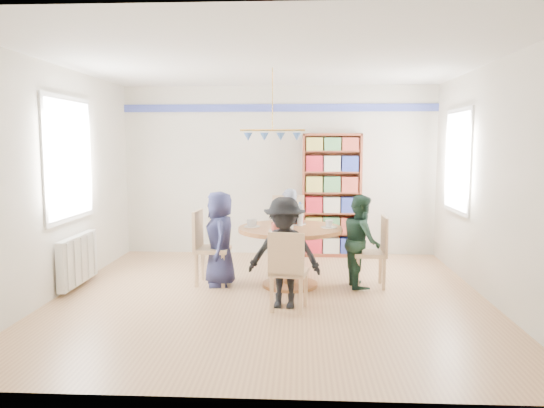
# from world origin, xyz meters

# --- Properties ---
(ground) EXTENTS (5.00, 5.00, 0.00)m
(ground) POSITION_xyz_m (0.00, 0.00, 0.00)
(ground) COLOR tan
(room_shell) EXTENTS (5.00, 5.00, 5.00)m
(room_shell) POSITION_xyz_m (-0.26, 0.87, 1.65)
(room_shell) COLOR white
(room_shell) RESTS_ON ground
(radiator) EXTENTS (0.12, 1.00, 0.60)m
(radiator) POSITION_xyz_m (-2.42, 0.30, 0.35)
(radiator) COLOR silver
(radiator) RESTS_ON ground
(dining_table) EXTENTS (1.30, 1.30, 0.75)m
(dining_table) POSITION_xyz_m (0.22, 0.49, 0.56)
(dining_table) COLOR #946030
(dining_table) RESTS_ON ground
(chair_left) EXTENTS (0.44, 0.44, 0.95)m
(chair_left) POSITION_xyz_m (-0.84, 0.54, 0.52)
(chair_left) COLOR #D7B284
(chair_left) RESTS_ON ground
(chair_right) EXTENTS (0.40, 0.40, 0.89)m
(chair_right) POSITION_xyz_m (1.29, 0.51, 0.49)
(chair_right) COLOR #D7B284
(chair_right) RESTS_ON ground
(chair_far) EXTENTS (0.48, 0.48, 1.04)m
(chair_far) POSITION_xyz_m (0.17, 1.49, 0.57)
(chair_far) COLOR #D7B284
(chair_far) RESTS_ON ground
(chair_near) EXTENTS (0.45, 0.45, 0.87)m
(chair_near) POSITION_xyz_m (0.22, -0.53, 0.48)
(chair_near) COLOR #D7B284
(chair_near) RESTS_ON ground
(person_left) EXTENTS (0.50, 0.66, 1.19)m
(person_left) POSITION_xyz_m (-0.66, 0.48, 0.60)
(person_left) COLOR #1C1E3E
(person_left) RESTS_ON ground
(person_right) EXTENTS (0.49, 0.60, 1.16)m
(person_right) POSITION_xyz_m (1.11, 0.52, 0.58)
(person_right) COLOR #172F23
(person_right) RESTS_ON ground
(person_far) EXTENTS (0.47, 0.36, 1.16)m
(person_far) POSITION_xyz_m (0.18, 1.37, 0.58)
(person_far) COLOR gray
(person_far) RESTS_ON ground
(person_near) EXTENTS (0.83, 0.54, 1.22)m
(person_near) POSITION_xyz_m (0.18, -0.39, 0.61)
(person_near) COLOR black
(person_near) RESTS_ON ground
(bookshelf) EXTENTS (0.93, 0.28, 1.94)m
(bookshelf) POSITION_xyz_m (0.84, 2.34, 0.96)
(bookshelf) COLOR maroon
(bookshelf) RESTS_ON ground
(tableware) EXTENTS (1.16, 1.16, 0.31)m
(tableware) POSITION_xyz_m (0.20, 0.51, 0.82)
(tableware) COLOR white
(tableware) RESTS_ON dining_table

